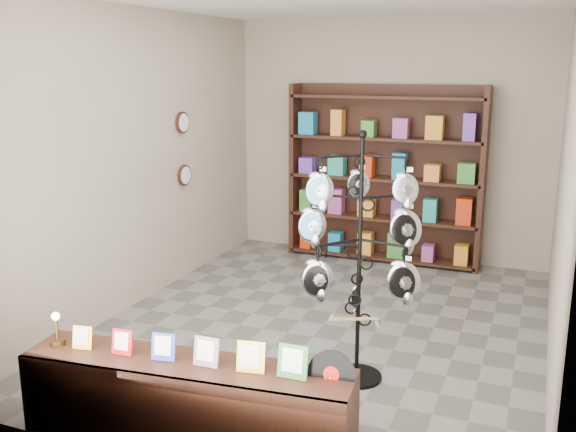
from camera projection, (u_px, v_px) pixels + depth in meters
name	position (u px, v px, depth m)	size (l,w,h in m)	color
ground	(324.00, 324.00, 6.16)	(5.00, 5.00, 0.00)	slate
room_envelope	(326.00, 131.00, 5.73)	(5.00, 5.00, 5.00)	#AA9B89
display_tree	(360.00, 240.00, 4.85)	(1.05, 1.05, 1.97)	black
front_shelf	(187.00, 400.00, 4.23)	(2.26, 0.68, 0.79)	black
back_shelving	(384.00, 180.00, 7.99)	(2.42, 0.36, 2.20)	black
wall_clocks	(184.00, 149.00, 7.25)	(0.03, 0.24, 0.84)	black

